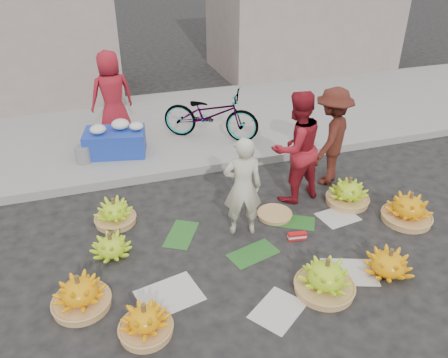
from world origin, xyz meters
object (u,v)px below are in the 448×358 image
object	(u,v)px
banana_bunch_4	(408,208)
vendor_cream	(243,187)
bicycle	(211,114)
flower_table	(115,140)
banana_bunch_0	(80,294)

from	to	relation	value
banana_bunch_4	vendor_cream	bearing A→B (deg)	167.97
vendor_cream	bicycle	size ratio (longest dim) A/B	0.76
vendor_cream	bicycle	xyz separation A→B (m)	(0.43, 2.93, -0.10)
flower_table	bicycle	world-z (taller)	bicycle
vendor_cream	flower_table	world-z (taller)	vendor_cream
bicycle	flower_table	bearing A→B (deg)	125.14
banana_bunch_0	bicycle	distance (m)	4.56
banana_bunch_0	flower_table	bearing A→B (deg)	77.74
bicycle	vendor_cream	bearing A→B (deg)	-156.79
banana_bunch_4	bicycle	distance (m)	3.96
banana_bunch_4	flower_table	distance (m)	5.03
vendor_cream	flower_table	xyz separation A→B (m)	(-1.41, 2.82, -0.34)
banana_bunch_0	banana_bunch_4	world-z (taller)	banana_bunch_4
flower_table	banana_bunch_0	bearing A→B (deg)	-90.49
banana_bunch_4	bicycle	bearing A→B (deg)	119.39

